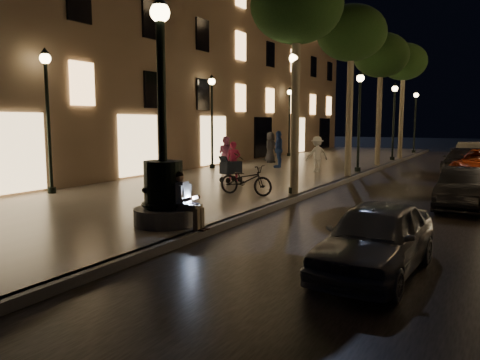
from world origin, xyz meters
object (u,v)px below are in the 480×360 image
Objects in this scene: lamp_curb_a at (294,102)px; car_rear at (462,161)px; tree_far at (404,63)px; lamp_curb_d at (415,114)px; car_front at (376,238)px; pedestrian_dark at (270,147)px; pedestrian_white at (317,154)px; lamp_left_a at (47,102)px; lamp_left_c at (289,113)px; pedestrian_red at (233,161)px; pedestrian_pink at (226,154)px; bicycle at (246,180)px; lamp_curb_c at (394,112)px; pedestrian_blue at (279,149)px; car_second at (465,189)px; tree_near at (297,8)px; lamp_curb_b at (360,108)px; tree_second at (352,35)px; stroller at (231,168)px; seated_man_laptop at (185,198)px; tree_third at (381,56)px; car_fifth at (470,153)px; fountain_lamppost at (163,182)px; lamp_left_b at (212,109)px.

lamp_curb_a is 12.78m from car_rear.
tree_far is 6.80m from lamp_curb_d.
car_front is 19.70m from pedestrian_dark.
pedestrian_white is (-1.69, 6.91, -2.18)m from lamp_curb_a.
lamp_left_c is (0.00, 20.00, 0.00)m from lamp_left_a.
lamp_left_a is 7.25m from pedestrian_red.
pedestrian_pink is at bearing 133.90° from car_front.
car_front is 1.91× the size of bicycle.
lamp_curb_c reaches higher than pedestrian_blue.
pedestrian_dark is (-5.85, -13.62, -2.13)m from lamp_curb_d.
car_second is 9.25m from pedestrian_white.
tree_near reaches higher than lamp_curb_b.
bicycle is (-1.20, -25.11, -2.54)m from lamp_curb_d.
lamp_left_a is at bearing -125.75° from tree_second.
seated_man_laptop is at bearing -48.66° from stroller.
stroller is at bearing -158.04° from pedestrian_dark.
tree_third is 1.50× the size of lamp_left_c.
lamp_curb_b is 1.14× the size of car_rear.
tree_near is 3.86× the size of bicycle.
car_fifth is (4.30, 5.82, -5.47)m from tree_third.
car_second is at bearing 13.08° from stroller.
stroller is 0.32× the size of car_front.
tree_third is at bearing -123.90° from car_fifth.
car_fifth is at bearing 62.41° from lamp_left_a.
fountain_lamppost reaches higher than pedestrian_red.
lamp_curb_b is 2.84× the size of pedestrian_pink.
pedestrian_white is at bearing 104.12° from tree_near.
car_second is at bearing 95.79° from pedestrian_white.
seated_man_laptop is 0.27× the size of lamp_left_b.
bicycle is (-5.50, -12.86, 0.08)m from car_rear.
lamp_left_b is at bearing -90.00° from lamp_left_c.
tree_third is at bearing 106.10° from car_front.
lamp_left_c reaches higher than bicycle.
car_fifth is (4.22, -0.18, -5.76)m from tree_far.
stroller is at bearing -98.37° from lamp_curb_d.
stroller is at bearing -99.21° from pedestrian_red.
pedestrian_pink reaches higher than pedestrian_red.
tree_third is 9.07m from car_fifth.
pedestrian_red is (-3.37, -14.19, -2.23)m from lamp_curb_c.
lamp_left_a reaches higher than pedestrian_blue.
car_fifth is at bearing 79.56° from seated_man_laptop.
tree_far is 23.36m from lamp_left_a.
lamp_curb_d and lamp_left_a have the same top height.
lamp_left_a reaches higher than pedestrian_dark.
lamp_curb_c is 5.33m from car_fifth.
lamp_curb_d reaches higher than car_rear.
pedestrian_white is at bearing -99.06° from tree_far.
fountain_lamppost is 0.71× the size of tree_near.
tree_second is at bearing -87.14° from lamp_curb_b.
bicycle is (-1.28, -19.11, -5.73)m from tree_far.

